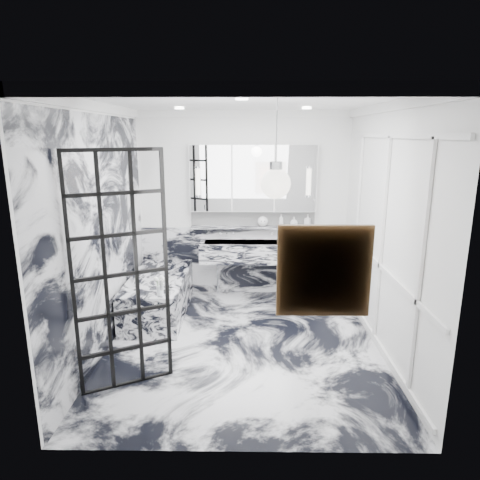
{
  "coord_description": "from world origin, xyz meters",
  "views": [
    {
      "loc": [
        0.04,
        -4.7,
        2.47
      ],
      "look_at": [
        -0.03,
        0.5,
        1.17
      ],
      "focal_mm": 32.0,
      "sensor_mm": 36.0,
      "label": 1
    }
  ],
  "objects_px": {
    "trough_sink": "(253,251)",
    "bathtub": "(159,295)",
    "crittall_door": "(121,275)",
    "mirror_cabinet": "(253,178)"
  },
  "relations": [
    {
      "from": "crittall_door",
      "to": "bathtub",
      "type": "xyz_separation_m",
      "value": [
        -0.03,
        1.75,
        -0.89
      ]
    },
    {
      "from": "crittall_door",
      "to": "trough_sink",
      "type": "height_order",
      "value": "crittall_door"
    },
    {
      "from": "trough_sink",
      "to": "mirror_cabinet",
      "type": "distance_m",
      "value": 1.1
    },
    {
      "from": "trough_sink",
      "to": "bathtub",
      "type": "distance_m",
      "value": 1.55
    },
    {
      "from": "mirror_cabinet",
      "to": "bathtub",
      "type": "relative_size",
      "value": 1.15
    },
    {
      "from": "trough_sink",
      "to": "mirror_cabinet",
      "type": "bearing_deg",
      "value": 90.0
    },
    {
      "from": "trough_sink",
      "to": "bathtub",
      "type": "relative_size",
      "value": 0.97
    },
    {
      "from": "trough_sink",
      "to": "bathtub",
      "type": "xyz_separation_m",
      "value": [
        -1.33,
        -0.66,
        -0.45
      ]
    },
    {
      "from": "crittall_door",
      "to": "trough_sink",
      "type": "relative_size",
      "value": 1.46
    },
    {
      "from": "crittall_door",
      "to": "mirror_cabinet",
      "type": "height_order",
      "value": "crittall_door"
    }
  ]
}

